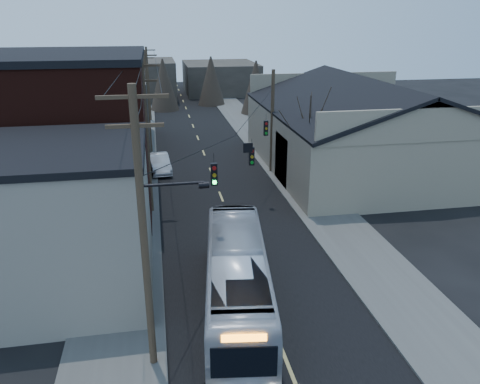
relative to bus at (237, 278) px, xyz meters
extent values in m
cube|color=black|center=(1.24, 23.93, -1.54)|extent=(9.00, 110.00, 0.02)
cube|color=#474744|center=(-5.26, 23.93, -1.49)|extent=(4.00, 110.00, 0.12)
cube|color=#474744|center=(7.74, 23.93, -1.49)|extent=(4.00, 110.00, 0.12)
cube|color=slate|center=(-7.76, 2.93, 1.95)|extent=(8.00, 8.00, 7.00)
cube|color=black|center=(-8.76, 13.93, 3.45)|extent=(10.00, 12.00, 10.00)
cube|color=#2E2A25|center=(-8.26, 29.93, 1.95)|extent=(9.00, 14.00, 7.00)
cube|color=gray|center=(14.24, 18.93, 0.95)|extent=(16.00, 20.00, 5.00)
cube|color=black|center=(10.24, 18.93, 4.75)|extent=(8.16, 20.60, 2.86)
cube|color=black|center=(18.24, 18.93, 4.75)|extent=(8.16, 20.60, 2.86)
cube|color=#2E2A25|center=(-4.76, 58.93, 1.45)|extent=(10.00, 12.00, 6.00)
cube|color=#2E2A25|center=(8.24, 63.93, 0.95)|extent=(12.00, 14.00, 5.00)
cone|color=black|center=(7.74, 13.93, 2.05)|extent=(0.40, 0.40, 7.20)
cylinder|color=#382B1E|center=(-3.76, -3.07, 3.70)|extent=(0.28, 0.28, 10.50)
cube|color=#382B1E|center=(-3.76, -3.07, 8.55)|extent=(2.20, 0.12, 0.12)
cylinder|color=#382B1E|center=(-3.76, 11.93, 3.45)|extent=(0.28, 0.28, 10.00)
cube|color=#382B1E|center=(-3.76, 11.93, 8.05)|extent=(2.20, 0.12, 0.12)
cylinder|color=#382B1E|center=(-3.76, 26.93, 3.20)|extent=(0.28, 0.28, 9.50)
cube|color=#382B1E|center=(-3.76, 26.93, 7.55)|extent=(2.20, 0.12, 0.12)
cylinder|color=#382B1E|center=(-3.76, 41.93, 2.95)|extent=(0.28, 0.28, 9.00)
cube|color=#382B1E|center=(-3.76, 41.93, 7.05)|extent=(2.20, 0.12, 0.12)
cylinder|color=#382B1E|center=(6.24, 18.93, 2.70)|extent=(0.28, 0.28, 8.50)
cube|color=black|center=(-0.76, 1.43, 4.40)|extent=(0.28, 0.20, 1.00)
cube|color=black|center=(1.84, 5.93, 3.80)|extent=(0.28, 0.20, 1.00)
cube|color=black|center=(4.04, 11.93, 3.90)|extent=(0.28, 0.20, 1.00)
imported|color=silver|center=(0.00, 0.00, 0.00)|extent=(4.04, 11.34, 3.09)
imported|color=#B7BABF|center=(-3.06, 20.73, -0.80)|extent=(2.06, 4.68, 1.49)
camera|label=1|loc=(-3.10, -17.77, 10.85)|focal=35.00mm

